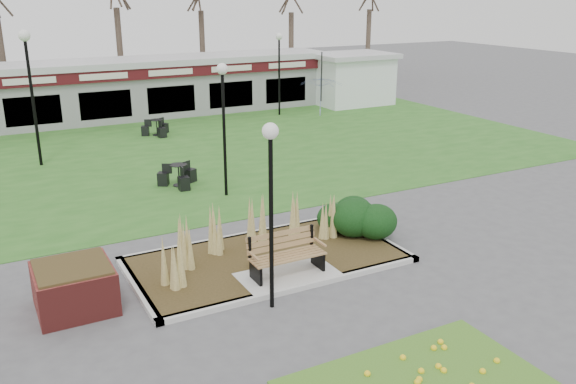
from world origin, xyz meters
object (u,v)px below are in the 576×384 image
service_hut (352,78)px  bistro_set_b (179,179)px  lamp_post_mid_left (29,68)px  brick_planter (74,287)px  park_bench (286,253)px  lamp_post_mid_right (223,101)px  bistro_set_d (157,130)px  food_pavilion (98,90)px  patio_umbrella (321,97)px  lamp_post_far_right (279,56)px  lamp_post_near_right (271,176)px

service_hut → bistro_set_b: (-13.47, -10.16, -1.19)m
lamp_post_mid_left → brick_planter: bearing=-93.5°
park_bench → bistro_set_b: bearing=89.8°
bistro_set_b → service_hut: bearing=37.0°
service_hut → lamp_post_mid_left: bearing=-162.6°
lamp_post_mid_left → lamp_post_mid_right: (4.70, -6.41, -0.54)m
lamp_post_mid_left → bistro_set_d: size_ratio=3.70×
brick_planter → lamp_post_mid_right: lamp_post_mid_right is taller
bistro_set_d → food_pavilion: bearing=107.9°
patio_umbrella → lamp_post_mid_left: bearing=-178.2°
service_hut → bistro_set_d: size_ratio=3.36×
lamp_post_mid_right → lamp_post_far_right: size_ratio=1.00×
lamp_post_far_right → bistro_set_b: bearing=-132.5°
service_hut → lamp_post_far_right: 5.40m
service_hut → lamp_post_mid_right: bearing=-136.6°
lamp_post_mid_right → park_bench: bearing=-99.7°
lamp_post_mid_left → lamp_post_far_right: 12.88m
lamp_post_far_right → lamp_post_mid_left: bearing=-160.1°
lamp_post_mid_right → patio_umbrella: bearing=42.2°
park_bench → service_hut: bearing=52.7°
park_bench → brick_planter: park_bench is taller
brick_planter → food_pavilion: bearing=76.9°
food_pavilion → service_hut: size_ratio=5.59×
lamp_post_mid_left → bistro_set_d: bearing=27.8°
service_hut → lamp_post_mid_left: (-17.18, -5.37, 2.09)m
food_pavilion → service_hut: 13.64m
service_hut → patio_umbrella: (-4.98, -5.00, 0.09)m
food_pavilion → lamp_post_mid_right: size_ratio=5.99×
food_pavilion → patio_umbrella: bearing=-39.3°
food_pavilion → patio_umbrella: size_ratio=10.16×
patio_umbrella → lamp_post_far_right: bearing=91.3°
lamp_post_mid_right → bistro_set_b: bearing=121.5°
brick_planter → lamp_post_near_right: 4.59m
lamp_post_near_right → lamp_post_mid_right: lamp_post_mid_right is taller
lamp_post_near_right → bistro_set_b: (0.89, 8.64, -2.52)m
park_bench → lamp_post_mid_right: 6.52m
bistro_set_d → patio_umbrella: size_ratio=0.54×
lamp_post_mid_left → bistro_set_d: 6.70m
park_bench → bistro_set_b: size_ratio=1.25×
lamp_post_near_right → lamp_post_far_right: 20.08m
service_hut → park_bench: bearing=-127.3°
food_pavilion → bistro_set_b: bearing=-89.9°
patio_umbrella → service_hut: bearing=45.1°
service_hut → patio_umbrella: 7.06m
food_pavilion → lamp_post_far_right: bearing=-19.4°
bistro_set_b → lamp_post_far_right: bearing=47.5°
bistro_set_d → patio_umbrella: (7.03, -2.35, 1.28)m
lamp_post_mid_left → lamp_post_mid_right: lamp_post_mid_left is taller
park_bench → lamp_post_far_right: bearing=63.3°
lamp_post_mid_left → bistro_set_b: size_ratio=3.57×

